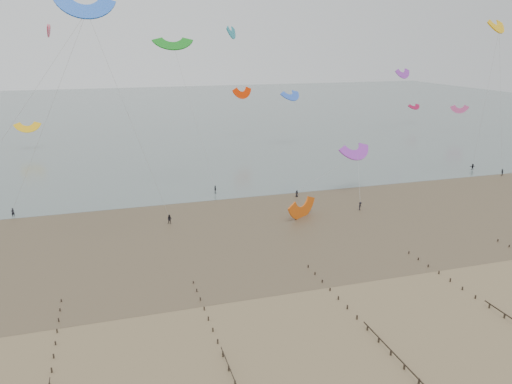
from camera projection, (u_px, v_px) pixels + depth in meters
ground at (316, 309)px, 65.30m from camera, size 500.00×500.00×0.00m
sea_and_shore at (224, 225)px, 95.64m from camera, size 500.00×665.00×0.03m
kitesurfers at (334, 191)px, 114.57m from camera, size 118.71×22.57×1.87m
grounded_kite at (302, 217)px, 99.82m from camera, size 9.65×9.21×4.20m
kites_airborne at (136, 83)px, 138.50m from camera, size 224.40×120.42×37.39m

